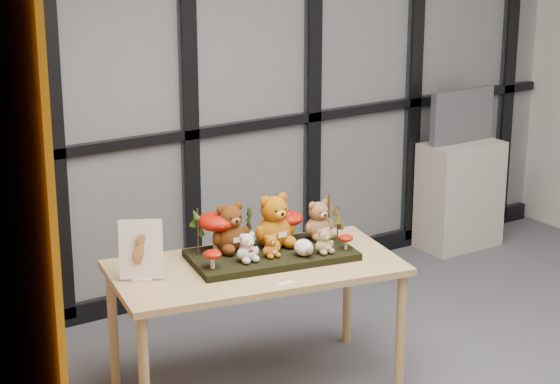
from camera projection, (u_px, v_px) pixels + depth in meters
glass_partition at (253, 67)px, 6.24m from camera, size 4.90×0.06×2.78m
display_table at (256, 277)px, 5.08m from camera, size 1.54×0.97×0.67m
diorama_tray at (271, 255)px, 5.14m from camera, size 0.89×0.56×0.04m
bear_pooh_yellow at (274, 218)px, 5.17m from camera, size 0.27×0.25×0.31m
bear_brown_medium at (230, 224)px, 5.11m from camera, size 0.24×0.23×0.28m
bear_tan_back at (318, 218)px, 5.30m from camera, size 0.20×0.19×0.23m
bear_small_yellow at (271, 244)px, 5.04m from camera, size 0.11×0.11×0.13m
bear_white_bow at (247, 245)px, 4.98m from camera, size 0.14×0.13×0.16m
bear_beige_small at (324, 239)px, 5.10m from camera, size 0.13×0.12×0.14m
plush_cream_hedgehog at (304, 247)px, 5.06m from camera, size 0.08×0.08×0.09m
mushroom_back_left at (217, 230)px, 5.12m from camera, size 0.20×0.20×0.22m
mushroom_back_right at (288, 225)px, 5.27m from camera, size 0.16×0.16×0.18m
mushroom_front_left at (213, 258)px, 4.90m from camera, size 0.09×0.09×0.10m
mushroom_front_right at (346, 241)px, 5.16m from camera, size 0.08×0.08×0.08m
sprig_green_far_left at (198, 231)px, 5.07m from camera, size 0.05×0.05×0.24m
sprig_green_mid_left at (221, 230)px, 5.16m from camera, size 0.05×0.05×0.19m
sprig_dry_far_right at (329, 215)px, 5.31m from camera, size 0.05×0.05×0.24m
sprig_dry_mid_right at (338, 225)px, 5.22m from camera, size 0.05×0.05×0.21m
sprig_green_centre at (248, 226)px, 5.22m from camera, size 0.05×0.05×0.19m
sign_holder at (141, 252)px, 4.82m from camera, size 0.20×0.14×0.30m
label_card at (286, 283)px, 4.82m from camera, size 0.08×0.03×0.00m
cabinet at (460, 195)px, 7.20m from camera, size 0.57×0.33×0.76m
monitor at (462, 116)px, 7.05m from camera, size 0.53×0.06×0.38m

